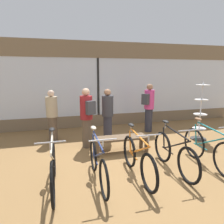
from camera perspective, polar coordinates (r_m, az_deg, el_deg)
ground_plane at (r=4.70m, az=4.98°, el=-15.06°), size 24.00×24.00×0.00m
shop_back_wall at (r=7.67m, az=-4.01°, el=7.98°), size 12.00×0.08×3.20m
bicycle_far_left at (r=3.87m, az=-16.46°, el=-14.90°), size 0.46×1.74×1.05m
bicycle_left at (r=3.93m, az=-4.08°, el=-14.41°), size 0.46×1.70×1.02m
bicycle_center at (r=4.12m, az=7.37°, el=-13.17°), size 0.46×1.71×1.03m
bicycle_right at (r=4.52m, az=17.25°, el=-11.23°), size 0.46×1.70×1.04m
bicycle_far_right at (r=4.98m, az=25.83°, el=-9.53°), size 0.46×1.75×1.05m
accessory_rack at (r=6.77m, az=23.86°, el=-1.12°), size 0.48×0.48×1.81m
display_bench at (r=5.30m, az=2.51°, el=-7.86°), size 1.40×0.44×0.42m
customer_near_rack at (r=6.26m, az=-16.73°, el=-0.83°), size 0.44×0.44×1.57m
customer_by_window at (r=7.07m, az=10.45°, el=1.60°), size 0.56×0.50×1.69m
customer_mid_floor at (r=5.53m, az=-7.22°, el=-1.19°), size 0.45×0.55×1.66m
customer_near_bench at (r=6.02m, az=-1.26°, el=-0.64°), size 0.46×0.46×1.60m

